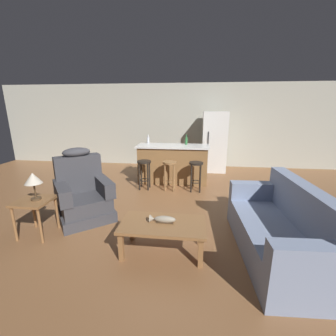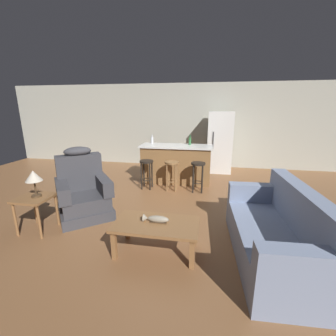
# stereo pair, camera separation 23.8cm
# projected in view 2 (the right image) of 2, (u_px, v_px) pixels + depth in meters

# --- Properties ---
(ground_plane) EXTENTS (12.00, 12.00, 0.00)m
(ground_plane) POSITION_uv_depth(u_px,v_px,m) (166.00, 202.00, 4.58)
(ground_plane) COLOR brown
(back_wall) EXTENTS (12.00, 0.05, 2.60)m
(back_wall) POSITION_uv_depth(u_px,v_px,m) (184.00, 126.00, 7.21)
(back_wall) COLOR #B2B2A3
(back_wall) RESTS_ON ground_plane
(coffee_table) EXTENTS (1.10, 0.60, 0.42)m
(coffee_table) POSITION_uv_depth(u_px,v_px,m) (156.00, 227.00, 2.92)
(coffee_table) COLOR olive
(coffee_table) RESTS_ON ground_plane
(fish_figurine) EXTENTS (0.34, 0.10, 0.10)m
(fish_figurine) POSITION_uv_depth(u_px,v_px,m) (156.00, 219.00, 2.92)
(fish_figurine) COLOR #4C3823
(fish_figurine) RESTS_ON coffee_table
(couch) EXTENTS (0.94, 1.94, 0.94)m
(couch) POSITION_uv_depth(u_px,v_px,m) (277.00, 234.00, 2.80)
(couch) COLOR #8493B2
(couch) RESTS_ON ground_plane
(recliner_near_lamp) EXTENTS (1.18, 1.18, 1.20)m
(recliner_near_lamp) POSITION_uv_depth(u_px,v_px,m) (83.00, 192.00, 3.95)
(recliner_near_lamp) COLOR #3D3D42
(recliner_near_lamp) RESTS_ON ground_plane
(end_table) EXTENTS (0.48, 0.48, 0.56)m
(end_table) POSITION_uv_depth(u_px,v_px,m) (35.00, 203.00, 3.42)
(end_table) COLOR olive
(end_table) RESTS_ON ground_plane
(table_lamp) EXTENTS (0.24, 0.24, 0.41)m
(table_lamp) POSITION_uv_depth(u_px,v_px,m) (34.00, 177.00, 3.32)
(table_lamp) COLOR #4C3823
(table_lamp) RESTS_ON end_table
(kitchen_island) EXTENTS (1.80, 0.70, 0.95)m
(kitchen_island) POSITION_uv_depth(u_px,v_px,m) (176.00, 164.00, 5.74)
(kitchen_island) COLOR olive
(kitchen_island) RESTS_ON ground_plane
(bar_stool_left) EXTENTS (0.32, 0.32, 0.68)m
(bar_stool_left) POSITION_uv_depth(u_px,v_px,m) (147.00, 169.00, 5.24)
(bar_stool_left) COLOR black
(bar_stool_left) RESTS_ON ground_plane
(bar_stool_middle) EXTENTS (0.32, 0.32, 0.68)m
(bar_stool_middle) POSITION_uv_depth(u_px,v_px,m) (172.00, 170.00, 5.14)
(bar_stool_middle) COLOR olive
(bar_stool_middle) RESTS_ON ground_plane
(bar_stool_right) EXTENTS (0.32, 0.32, 0.68)m
(bar_stool_right) POSITION_uv_depth(u_px,v_px,m) (198.00, 172.00, 5.04)
(bar_stool_right) COLOR black
(bar_stool_right) RESTS_ON ground_plane
(refrigerator) EXTENTS (0.70, 0.69, 1.76)m
(refrigerator) POSITION_uv_depth(u_px,v_px,m) (220.00, 142.00, 6.58)
(refrigerator) COLOR white
(refrigerator) RESTS_ON ground_plane
(bottle_tall_green) EXTENTS (0.07, 0.07, 0.23)m
(bottle_tall_green) POSITION_uv_depth(u_px,v_px,m) (152.00, 140.00, 5.96)
(bottle_tall_green) COLOR silver
(bottle_tall_green) RESTS_ON kitchen_island
(bottle_short_amber) EXTENTS (0.07, 0.07, 0.25)m
(bottle_short_amber) POSITION_uv_depth(u_px,v_px,m) (190.00, 141.00, 5.69)
(bottle_short_amber) COLOR #2D6B38
(bottle_short_amber) RESTS_ON kitchen_island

